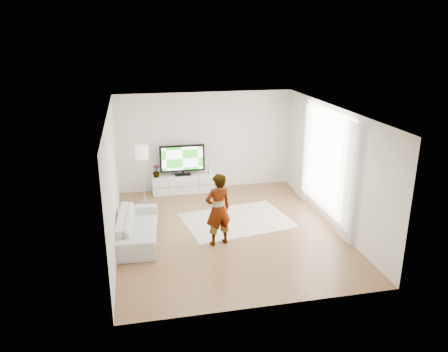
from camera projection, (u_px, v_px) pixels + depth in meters
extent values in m
plane|color=olive|center=(228.00, 230.00, 10.15)|extent=(6.00, 6.00, 0.00)
plane|color=white|center=(228.00, 111.00, 9.26)|extent=(6.00, 6.00, 0.00)
cube|color=silver|center=(112.00, 181.00, 9.21)|extent=(0.02, 6.00, 2.80)
cube|color=silver|center=(332.00, 166.00, 10.19)|extent=(0.02, 6.00, 2.80)
cube|color=silver|center=(205.00, 141.00, 12.48)|extent=(5.00, 0.02, 2.80)
cube|color=silver|center=(268.00, 231.00, 6.92)|extent=(5.00, 0.02, 2.80)
cube|color=white|center=(326.00, 161.00, 10.45)|extent=(0.01, 2.60, 2.50)
cube|color=white|center=(348.00, 183.00, 9.26)|extent=(0.04, 0.70, 2.60)
cube|color=white|center=(302.00, 151.00, 11.67)|extent=(0.04, 0.70, 2.60)
cube|color=white|center=(183.00, 184.00, 12.50)|extent=(1.76, 0.49, 0.49)
cube|color=black|center=(184.00, 186.00, 12.27)|extent=(1.70, 0.00, 0.01)
cube|color=black|center=(169.00, 188.00, 12.18)|extent=(0.01, 0.00, 0.43)
cube|color=black|center=(200.00, 185.00, 12.35)|extent=(0.01, 0.00, 0.43)
cube|color=black|center=(183.00, 175.00, 12.44)|extent=(0.45, 0.25, 0.02)
cube|color=black|center=(183.00, 173.00, 12.42)|extent=(0.09, 0.06, 0.09)
cube|color=black|center=(182.00, 158.00, 12.29)|extent=(1.27, 0.07, 0.77)
cube|color=#22A019|center=(182.00, 159.00, 12.25)|extent=(1.15, 0.01, 0.66)
cube|color=white|center=(209.00, 170.00, 12.53)|extent=(0.08, 0.17, 0.22)
cube|color=#4CB2FF|center=(210.00, 170.00, 12.45)|extent=(0.01, 0.00, 0.12)
imported|color=#3F7238|center=(156.00, 171.00, 12.22)|extent=(0.25, 0.25, 0.35)
cube|color=beige|center=(237.00, 220.00, 10.67)|extent=(2.78, 2.20, 0.01)
imported|color=#334772|center=(218.00, 209.00, 9.25)|extent=(0.66, 0.52, 1.60)
imported|color=silver|center=(138.00, 227.00, 9.60)|extent=(0.99, 2.17, 0.62)
cylinder|color=silver|center=(145.00, 201.00, 11.85)|extent=(0.27, 0.27, 0.02)
cylinder|color=silver|center=(143.00, 180.00, 11.65)|extent=(0.03, 0.03, 1.20)
cylinder|color=white|center=(142.00, 152.00, 11.41)|extent=(0.35, 0.35, 0.34)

